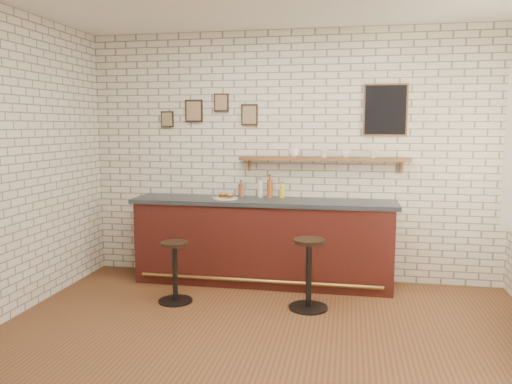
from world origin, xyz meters
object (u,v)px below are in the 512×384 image
bitters_bottle_brown (241,190)px  shelf_cup_a (294,153)px  bitters_bottle_white (260,189)px  condiment_bottle_yellow (282,191)px  bar_counter (263,241)px  ciabatta_sandwich (226,195)px  bar_stool_left (175,270)px  bar_stool_right (309,272)px  sandwich_plate (226,198)px  shelf_cup_b (324,153)px  shelf_cup_d (374,154)px  shelf_cup_c (346,154)px  bitters_bottle_amber (270,188)px

bitters_bottle_brown → shelf_cup_a: bearing=1.1°
bitters_bottle_white → condiment_bottle_yellow: bitters_bottle_white is taller
bar_counter → bitters_bottle_brown: size_ratio=15.21×
ciabatta_sandwich → bitters_bottle_white: 0.44m
bar_stool_left → bar_stool_right: (1.42, 0.06, 0.04)m
sandwich_plate → condiment_bottle_yellow: condiment_bottle_yellow is taller
bitters_bottle_white → shelf_cup_b: 0.88m
sandwich_plate → shelf_cup_a: size_ratio=2.07×
shelf_cup_a → shelf_cup_d: size_ratio=1.44×
shelf_cup_b → shelf_cup_d: shelf_cup_b is taller
bar_stool_left → shelf_cup_a: size_ratio=4.83×
shelf_cup_a → ciabatta_sandwich: bearing=-165.0°
sandwich_plate → condiment_bottle_yellow: bearing=19.7°
shelf_cup_d → bitters_bottle_brown: bearing=172.0°
bar_stool_left → shelf_cup_c: shelf_cup_c is taller
bitters_bottle_brown → bar_stool_left: size_ratio=0.31×
condiment_bottle_yellow → shelf_cup_b: (0.49, 0.01, 0.46)m
bar_counter → bar_stool_right: 0.98m
shelf_cup_c → bar_counter: bearing=109.4°
ciabatta_sandwich → shelf_cup_a: shelf_cup_a is taller
bar_counter → ciabatta_sandwich: bearing=-174.3°
bar_counter → shelf_cup_c: bearing=12.0°
bar_counter → shelf_cup_b: 1.27m
bitters_bottle_white → shelf_cup_a: 0.60m
ciabatta_sandwich → shelf_cup_a: size_ratio=1.60×
bitters_bottle_amber → condiment_bottle_yellow: (0.15, 0.00, -0.03)m
bitters_bottle_white → bar_stool_left: (-0.74, -1.01, -0.75)m
ciabatta_sandwich → bar_stool_left: size_ratio=0.33×
condiment_bottle_yellow → shelf_cup_d: (1.06, 0.01, 0.45)m
bar_stool_right → ciabatta_sandwich: bearing=145.4°
sandwich_plate → shelf_cup_b: shelf_cup_b is taller
ciabatta_sandwich → condiment_bottle_yellow: bearing=20.0°
sandwich_plate → bitters_bottle_white: bitters_bottle_white is taller
sandwich_plate → bitters_bottle_white: bearing=31.5°
bar_counter → bitters_bottle_white: bearing=108.8°
sandwich_plate → bar_stool_right: sandwich_plate is taller
sandwich_plate → condiment_bottle_yellow: size_ratio=1.48×
condiment_bottle_yellow → shelf_cup_d: size_ratio=2.01×
bitters_bottle_amber → condiment_bottle_yellow: size_ratio=1.47×
bar_stool_right → shelf_cup_b: (0.08, 0.96, 1.16)m
bitters_bottle_amber → bar_stool_left: size_ratio=0.42×
sandwich_plate → bitters_bottle_amber: size_ratio=1.01×
sandwich_plate → bitters_bottle_amber: (0.49, 0.23, 0.11)m
bar_stool_right → shelf_cup_d: size_ratio=7.76×
condiment_bottle_yellow → bar_stool_left: 1.61m
bitters_bottle_amber → bitters_bottle_white: bearing=180.0°
sandwich_plate → bitters_bottle_white: (0.38, 0.23, 0.09)m
shelf_cup_b → shelf_cup_c: (0.25, 0.00, -0.00)m
sandwich_plate → shelf_cup_c: (1.39, 0.24, 0.53)m
bitters_bottle_brown → bar_stool_left: (-0.50, -1.01, -0.74)m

